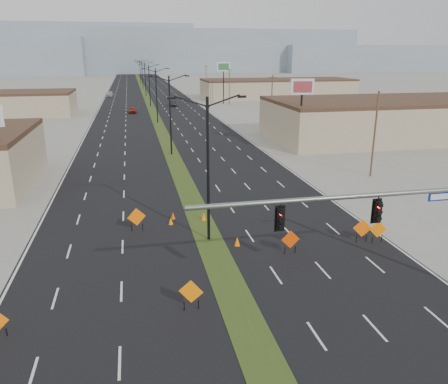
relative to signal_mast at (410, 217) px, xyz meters
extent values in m
plane|color=gray|center=(-8.56, -2.00, -4.79)|extent=(600.00, 600.00, 0.00)
cube|color=black|center=(-8.56, 98.00, -4.79)|extent=(25.00, 400.00, 0.02)
cube|color=#2B4318|center=(-8.56, 98.00, -4.79)|extent=(2.00, 400.00, 0.04)
cube|color=tan|center=(-40.56, 83.00, -2.54)|extent=(30.00, 14.00, 4.50)
cube|color=tan|center=(25.44, 43.00, -2.04)|extent=(36.00, 18.00, 5.50)
cube|color=tan|center=(29.44, 108.00, -2.29)|extent=(44.00, 16.00, 5.00)
cube|color=#8292A2|center=(31.44, 298.00, 9.21)|extent=(220.00, 50.00, 28.00)
cube|color=#8292A2|center=(171.44, 288.00, 4.21)|extent=(160.00, 50.00, 18.00)
cube|color=#8292A2|center=(-38.56, 318.00, 11.21)|extent=(140.00, 50.00, 32.00)
cylinder|color=slate|center=(-3.36, 0.00, 1.31)|extent=(16.00, 0.24, 0.24)
cube|color=navy|center=(1.84, -0.02, 0.99)|extent=(1.90, 0.04, 0.45)
cube|color=black|center=(-6.86, 0.00, 0.43)|extent=(0.50, 0.28, 1.30)
sphere|color=#FF0C05|center=(-6.86, -0.16, 0.78)|extent=(0.22, 0.22, 0.22)
cube|color=black|center=(-1.86, 0.00, 0.43)|extent=(0.50, 0.28, 1.30)
sphere|color=#FF0C05|center=(-1.86, -0.16, 0.78)|extent=(0.22, 0.22, 0.22)
cylinder|color=black|center=(-8.56, 10.00, 0.21)|extent=(0.20, 0.20, 10.00)
cube|color=black|center=(-10.86, 10.00, 5.16)|extent=(0.55, 0.24, 0.14)
cube|color=black|center=(-6.26, 10.00, 5.16)|extent=(0.55, 0.24, 0.14)
cylinder|color=black|center=(-8.56, 38.00, 0.21)|extent=(0.20, 0.20, 10.00)
cube|color=black|center=(-10.86, 38.00, 5.16)|extent=(0.55, 0.24, 0.14)
cube|color=black|center=(-6.26, 38.00, 5.16)|extent=(0.55, 0.24, 0.14)
cylinder|color=black|center=(-8.56, 66.00, 0.21)|extent=(0.20, 0.20, 10.00)
cube|color=black|center=(-10.86, 66.00, 5.16)|extent=(0.55, 0.24, 0.14)
cube|color=black|center=(-6.26, 66.00, 5.16)|extent=(0.55, 0.24, 0.14)
cylinder|color=black|center=(-8.56, 94.00, 0.21)|extent=(0.20, 0.20, 10.00)
cube|color=black|center=(-10.86, 94.00, 5.16)|extent=(0.55, 0.24, 0.14)
cube|color=black|center=(-6.26, 94.00, 5.16)|extent=(0.55, 0.24, 0.14)
cylinder|color=black|center=(-8.56, 122.00, 0.21)|extent=(0.20, 0.20, 10.00)
cube|color=black|center=(-10.86, 122.00, 5.16)|extent=(0.55, 0.24, 0.14)
cube|color=black|center=(-6.26, 122.00, 5.16)|extent=(0.55, 0.24, 0.14)
cylinder|color=black|center=(-8.56, 150.00, 0.21)|extent=(0.20, 0.20, 10.00)
cube|color=black|center=(-10.86, 150.00, 5.16)|extent=(0.55, 0.24, 0.14)
cube|color=black|center=(-6.26, 150.00, 5.16)|extent=(0.55, 0.24, 0.14)
cylinder|color=black|center=(-8.56, 178.00, 0.21)|extent=(0.20, 0.20, 10.00)
cube|color=black|center=(-10.86, 178.00, 5.16)|extent=(0.55, 0.24, 0.14)
cube|color=black|center=(-6.26, 178.00, 5.16)|extent=(0.55, 0.24, 0.14)
cylinder|color=#4C3823|center=(11.44, 23.00, -0.29)|extent=(0.20, 0.20, 9.00)
cube|color=#4C3823|center=(11.44, 23.00, 3.81)|extent=(1.60, 0.10, 0.10)
cylinder|color=#4C3823|center=(11.44, 58.00, -0.29)|extent=(0.20, 0.20, 9.00)
cube|color=#4C3823|center=(11.44, 58.00, 3.81)|extent=(1.60, 0.10, 0.10)
cylinder|color=#4C3823|center=(11.44, 93.00, -0.29)|extent=(0.20, 0.20, 9.00)
cube|color=#4C3823|center=(11.44, 93.00, 3.81)|extent=(1.60, 0.10, 0.10)
cylinder|color=#4C3823|center=(11.44, 128.00, -0.29)|extent=(0.20, 0.20, 9.00)
cube|color=#4C3823|center=(11.44, 128.00, 3.81)|extent=(1.60, 0.10, 0.10)
imported|color=maroon|center=(-13.07, 81.52, -4.15)|extent=(1.66, 3.84, 1.29)
imported|color=black|center=(-3.01, 92.97, -4.11)|extent=(1.47, 4.12, 1.36)
imported|color=#A6A9B0|center=(-19.56, 122.55, -4.09)|extent=(2.17, 4.90, 1.40)
cylinder|color=black|center=(-19.74, 1.00, -4.57)|extent=(0.05, 0.05, 0.45)
cube|color=orange|center=(-10.99, 1.41, -3.73)|extent=(1.21, 0.47, 1.28)
cylinder|color=black|center=(-11.36, 1.41, -4.53)|extent=(0.05, 0.05, 0.53)
cylinder|color=black|center=(-10.62, 1.41, -4.53)|extent=(0.05, 0.05, 0.53)
cube|color=#EE6005|center=(-13.50, 12.62, -3.65)|extent=(1.35, 0.31, 1.37)
cylinder|color=black|center=(-13.89, 12.62, -4.51)|extent=(0.05, 0.05, 0.57)
cylinder|color=black|center=(-13.10, 12.62, -4.51)|extent=(0.05, 0.05, 0.57)
cube|color=#D53904|center=(-3.71, 6.63, -3.76)|extent=(1.24, 0.08, 1.24)
cylinder|color=black|center=(-4.07, 6.63, -4.53)|extent=(0.05, 0.05, 0.51)
cylinder|color=black|center=(-3.35, 6.63, -4.53)|extent=(0.05, 0.05, 0.51)
cube|color=#F75A05|center=(1.82, 7.34, -3.72)|extent=(1.26, 0.37, 1.29)
cylinder|color=black|center=(1.44, 7.34, -4.52)|extent=(0.05, 0.05, 0.54)
cylinder|color=black|center=(2.19, 7.34, -4.52)|extent=(0.05, 0.05, 0.54)
cube|color=orange|center=(2.83, 7.03, -3.76)|extent=(1.22, 0.28, 1.24)
cylinder|color=black|center=(2.47, 7.03, -4.53)|extent=(0.05, 0.05, 0.52)
cylinder|color=black|center=(3.19, 7.03, -4.53)|extent=(0.05, 0.05, 0.52)
cone|color=orange|center=(-6.83, 8.57, -4.47)|extent=(0.43, 0.43, 0.65)
cone|color=orange|center=(-10.93, 13.44, -4.50)|extent=(0.46, 0.46, 0.58)
cone|color=#FF6F05|center=(-8.29, 13.75, -4.45)|extent=(0.54, 0.54, 0.68)
cone|color=#D65404|center=(-10.65, 14.55, -4.49)|extent=(0.45, 0.45, 0.60)
cylinder|color=black|center=(8.85, 37.32, -0.87)|extent=(0.24, 0.24, 7.83)
cube|color=white|center=(8.85, 37.32, 3.66)|extent=(3.11, 0.84, 2.06)
cube|color=#A2363B|center=(8.85, 37.12, 3.66)|extent=(2.45, 0.45, 1.44)
cylinder|color=black|center=(10.54, 95.83, -0.45)|extent=(0.24, 0.24, 8.69)
cube|color=white|center=(10.54, 95.83, 4.59)|extent=(3.44, 0.40, 2.29)
cube|color=#2D703A|center=(10.54, 95.63, 4.59)|extent=(2.75, 0.09, 1.60)
camera|label=1|loc=(-13.39, -18.15, 7.86)|focal=35.00mm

